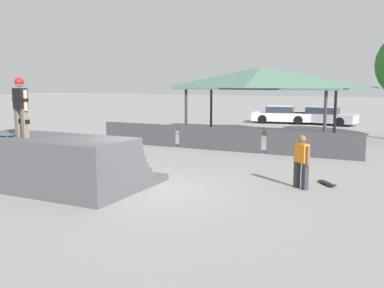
# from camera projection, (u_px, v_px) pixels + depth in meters

# --- Properties ---
(ground_plane) EXTENTS (160.00, 160.00, 0.00)m
(ground_plane) POSITION_uv_depth(u_px,v_px,m) (140.00, 190.00, 12.30)
(ground_plane) COLOR gray
(quarter_pipe_ramp) EXTENTS (5.04, 3.58, 1.53)m
(quarter_pipe_ramp) POSITION_uv_depth(u_px,v_px,m) (56.00, 164.00, 12.53)
(quarter_pipe_ramp) COLOR #4C4C51
(quarter_pipe_ramp) RESTS_ON ground
(skater_on_deck) EXTENTS (0.73, 0.32, 1.68)m
(skater_on_deck) POSITION_uv_depth(u_px,v_px,m) (20.00, 103.00, 11.96)
(skater_on_deck) COLOR #6B6051
(skater_on_deck) RESTS_ON quarter_pipe_ramp
(skateboard_on_deck) EXTENTS (0.88, 0.41, 0.09)m
(skateboard_on_deck) POSITION_uv_depth(u_px,v_px,m) (2.00, 135.00, 12.22)
(skateboard_on_deck) COLOR red
(skateboard_on_deck) RESTS_ON quarter_pipe_ramp
(bystander_walking) EXTENTS (0.56, 0.46, 1.57)m
(bystander_walking) POSITION_uv_depth(u_px,v_px,m) (302.00, 159.00, 12.35)
(bystander_walking) COLOR #2D2D33
(bystander_walking) RESTS_ON ground
(skateboard_on_ground) EXTENTS (0.64, 0.75, 0.09)m
(skateboard_on_ground) POSITION_uv_depth(u_px,v_px,m) (327.00, 183.00, 12.86)
(skateboard_on_ground) COLOR red
(skateboard_on_ground) RESTS_ON ground
(barrier_fence) EXTENTS (12.37, 0.12, 1.05)m
(barrier_fence) POSITION_uv_depth(u_px,v_px,m) (219.00, 139.00, 19.29)
(barrier_fence) COLOR #3D3D42
(barrier_fence) RESTS_ON ground
(pavilion_shelter) EXTENTS (9.09, 4.30, 3.90)m
(pavilion_shelter) POSITION_uv_depth(u_px,v_px,m) (261.00, 78.00, 24.22)
(pavilion_shelter) COLOR #2D2D33
(pavilion_shelter) RESTS_ON ground
(parked_car_white) EXTENTS (4.42, 2.27, 1.27)m
(parked_car_white) POSITION_uv_depth(u_px,v_px,m) (281.00, 115.00, 31.93)
(parked_car_white) COLOR silver
(parked_car_white) RESTS_ON ground
(parked_car_silver) EXTENTS (4.71, 2.42, 1.27)m
(parked_car_silver) POSITION_uv_depth(u_px,v_px,m) (324.00, 116.00, 30.85)
(parked_car_silver) COLOR #A8AAAF
(parked_car_silver) RESTS_ON ground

